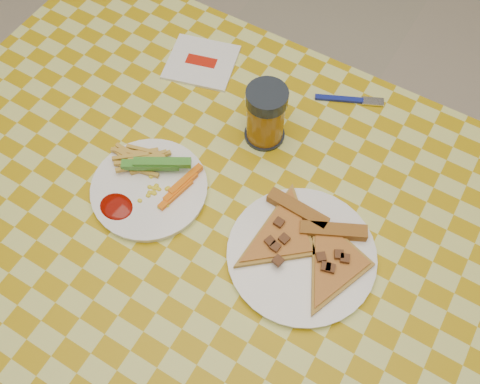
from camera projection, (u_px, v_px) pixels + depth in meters
name	position (u px, v px, depth m)	size (l,w,h in m)	color
ground	(230.00, 327.00, 1.62)	(8.00, 8.00, 0.00)	beige
table	(224.00, 232.00, 1.03)	(1.28, 0.88, 0.76)	silver
plate_left	(150.00, 189.00, 0.98)	(0.21, 0.21, 0.01)	white
plate_right	(301.00, 255.00, 0.92)	(0.25, 0.25, 0.01)	white
fries_veggies	(149.00, 176.00, 0.98)	(0.19, 0.18, 0.04)	#C98A40
pizza_slices	(308.00, 245.00, 0.91)	(0.29, 0.26, 0.02)	#BA8939
drink_glass	(266.00, 115.00, 0.99)	(0.08, 0.08, 0.13)	black
napkin	(201.00, 62.00, 1.14)	(0.17, 0.16, 0.01)	white
fork	(350.00, 100.00, 1.09)	(0.13, 0.07, 0.01)	navy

